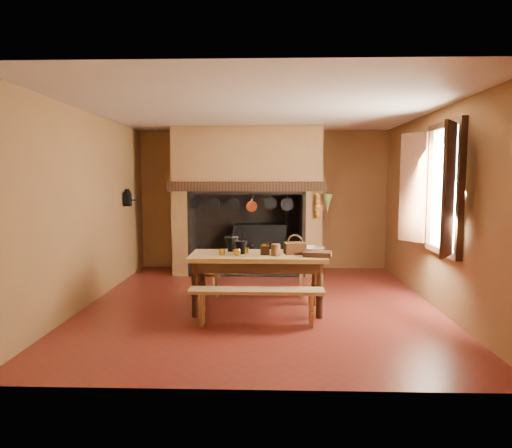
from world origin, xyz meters
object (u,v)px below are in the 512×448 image
(bench_front, at_px, (256,298))
(mixing_bowl, at_px, (311,250))
(iron_range, at_px, (261,247))
(coffee_grinder, at_px, (265,249))
(work_table, at_px, (258,263))
(wicker_basket, at_px, (295,248))

(bench_front, xyz_separation_m, mixing_bowl, (0.74, 0.77, 0.49))
(iron_range, bearing_deg, mixing_bowl, -74.45)
(bench_front, relative_size, coffee_grinder, 8.86)
(coffee_grinder, bearing_deg, bench_front, -101.76)
(work_table, relative_size, mixing_bowl, 5.33)
(iron_range, relative_size, work_table, 0.87)
(work_table, xyz_separation_m, coffee_grinder, (0.10, -0.05, 0.20))
(bench_front, distance_m, mixing_bowl, 1.17)
(iron_range, bearing_deg, work_table, -89.72)
(work_table, bearing_deg, wicker_basket, 1.12)
(coffee_grinder, height_order, wicker_basket, wicker_basket)
(mixing_bowl, bearing_deg, work_table, -171.40)
(mixing_bowl, height_order, wicker_basket, wicker_basket)
(iron_range, height_order, coffee_grinder, iron_range)
(iron_range, distance_m, wicker_basket, 2.87)
(iron_range, relative_size, bench_front, 0.96)
(iron_range, height_order, bench_front, iron_range)
(wicker_basket, bearing_deg, coffee_grinder, 177.66)
(iron_range, height_order, mixing_bowl, iron_range)
(bench_front, height_order, mixing_bowl, mixing_bowl)
(coffee_grinder, height_order, mixing_bowl, coffee_grinder)
(bench_front, relative_size, mixing_bowl, 4.81)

